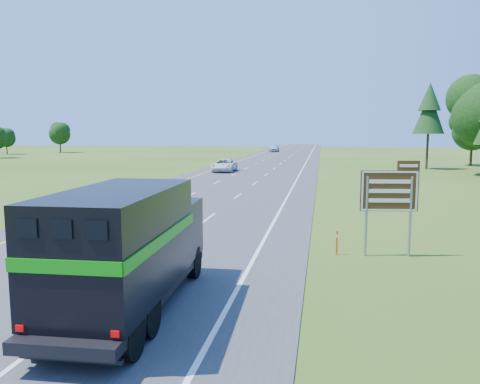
# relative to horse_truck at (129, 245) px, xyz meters

# --- Properties ---
(road) EXTENTS (15.00, 260.00, 0.04)m
(road) POSITION_rel_horse_truck_xyz_m (-3.02, 43.59, -1.80)
(road) COLOR #38383A
(road) RESTS_ON ground
(lane_markings) EXTENTS (11.15, 260.00, 0.01)m
(lane_markings) POSITION_rel_horse_truck_xyz_m (-3.02, 43.59, -1.78)
(lane_markings) COLOR yellow
(lane_markings) RESTS_ON road
(horse_truck) EXTENTS (2.62, 7.61, 3.33)m
(horse_truck) POSITION_rel_horse_truck_xyz_m (0.00, 0.00, 0.00)
(horse_truck) COLOR black
(horse_truck) RESTS_ON road
(white_suv) EXTENTS (2.76, 5.62, 1.54)m
(white_suv) POSITION_rel_horse_truck_xyz_m (-6.64, 43.81, -1.01)
(white_suv) COLOR silver
(white_suv) RESTS_ON road
(far_car) EXTENTS (2.22, 4.92, 1.64)m
(far_car) POSITION_rel_horse_truck_xyz_m (-6.47, 101.56, -0.96)
(far_car) COLOR #BBBBC2
(far_car) RESTS_ON road
(exit_sign) EXTENTS (2.17, 0.34, 3.70)m
(exit_sign) POSITION_rel_horse_truck_xyz_m (7.52, 7.08, 0.58)
(exit_sign) COLOR gray
(exit_sign) RESTS_ON ground
(delineator) EXTENTS (0.08, 0.04, 0.97)m
(delineator) POSITION_rel_horse_truck_xyz_m (5.57, 6.92, -1.30)
(delineator) COLOR #FF460D
(delineator) RESTS_ON ground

